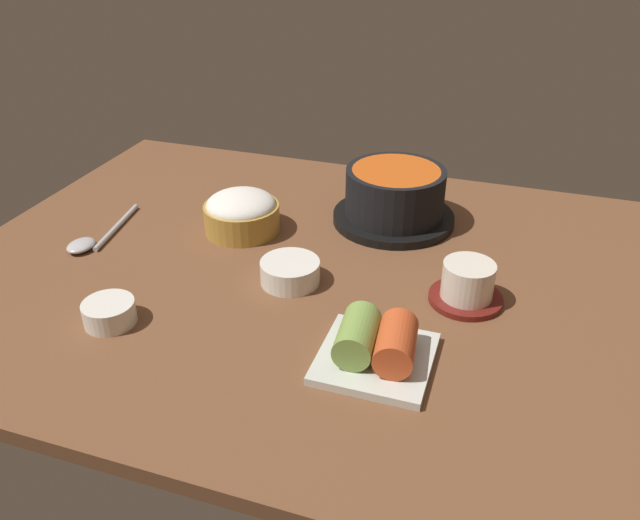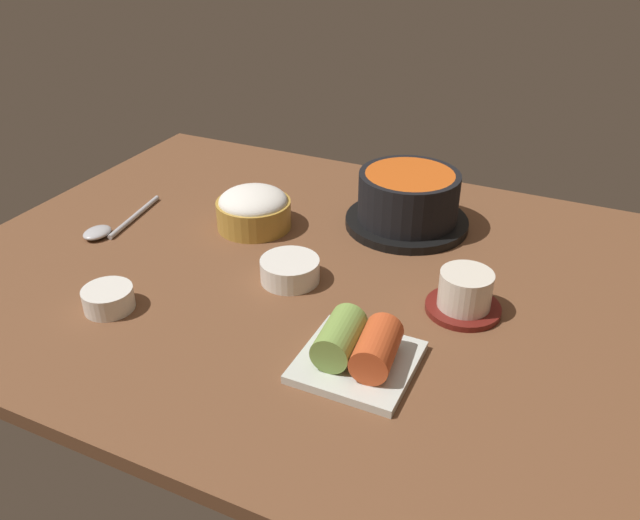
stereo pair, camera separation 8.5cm
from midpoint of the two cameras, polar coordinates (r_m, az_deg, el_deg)
dining_table at (r=89.02cm, az=-3.54°, el=-1.47°), size 100.00×76.00×2.00cm
stone_pot at (r=99.42cm, az=4.23°, el=5.58°), size 18.96×18.96×8.72cm
rice_bowl at (r=98.29cm, az=-9.46°, el=4.15°), size 11.45×11.45×6.29cm
tea_cup_with_saucer at (r=81.67cm, az=10.11°, el=-2.23°), size 9.39×9.39×5.46cm
banchan_cup_center at (r=85.11cm, az=-5.52°, el=-1.08°), size 7.95×7.95×3.11cm
kimchi_plate at (r=70.78cm, az=1.58°, el=-7.80°), size 12.42×12.42×5.30cm
side_bowl_near at (r=82.64cm, az=-21.08°, el=-4.42°), size 6.30×6.30×2.85cm
spoon at (r=101.82cm, az=-21.86°, el=1.65°), size 4.52×16.82×1.35cm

